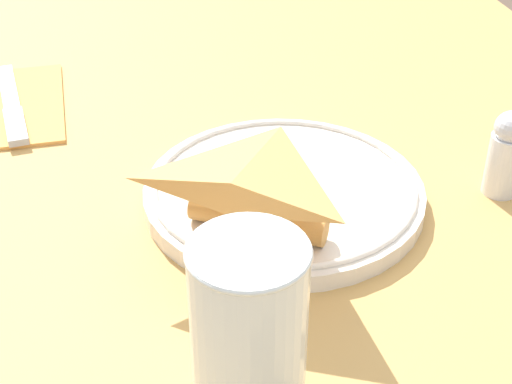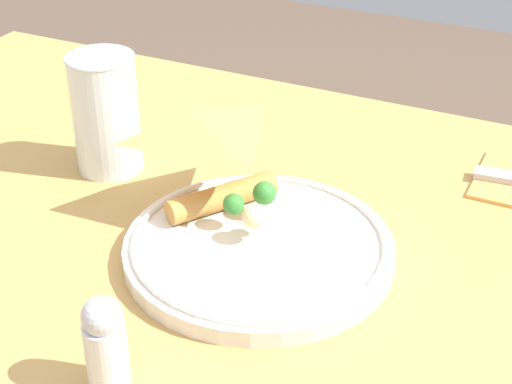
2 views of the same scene
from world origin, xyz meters
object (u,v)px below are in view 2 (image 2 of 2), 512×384
dining_table (277,370)px  salt_shaker (105,344)px  plate_pizza (256,241)px  milk_glass (106,116)px

dining_table → salt_shaker: (-0.06, -0.17, 0.15)m
plate_pizza → milk_glass: 0.23m
dining_table → plate_pizza: size_ratio=5.20×
milk_glass → salt_shaker: (0.19, -0.27, -0.02)m
dining_table → salt_shaker: salt_shaker is taller
milk_glass → plate_pizza: bearing=-19.9°
plate_pizza → salt_shaker: 0.20m
milk_glass → salt_shaker: 0.33m
dining_table → plate_pizza: plate_pizza is taller
dining_table → milk_glass: (-0.25, 0.10, 0.17)m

